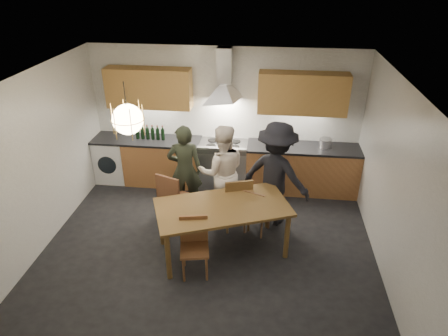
# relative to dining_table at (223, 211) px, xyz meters

# --- Properties ---
(ground) EXTENTS (5.00, 5.00, 0.00)m
(ground) POSITION_rel_dining_table_xyz_m (-0.22, 0.01, -0.71)
(ground) COLOR black
(ground) RESTS_ON ground
(room_shell) EXTENTS (5.02, 4.52, 2.61)m
(room_shell) POSITION_rel_dining_table_xyz_m (-0.22, 0.01, 1.00)
(room_shell) COLOR white
(room_shell) RESTS_ON ground
(counter_run) EXTENTS (5.00, 0.62, 0.90)m
(counter_run) POSITION_rel_dining_table_xyz_m (-0.20, 1.96, -0.26)
(counter_run) COLOR #BC7E48
(counter_run) RESTS_ON ground
(range_stove) EXTENTS (0.90, 0.60, 0.92)m
(range_stove) POSITION_rel_dining_table_xyz_m (-0.22, 1.95, -0.26)
(range_stove) COLOR silver
(range_stove) RESTS_ON ground
(wall_fixtures) EXTENTS (4.30, 0.54, 1.10)m
(wall_fixtures) POSITION_rel_dining_table_xyz_m (-0.22, 2.07, 1.17)
(wall_fixtures) COLOR tan
(wall_fixtures) RESTS_ON ground
(pendant_lamp) EXTENTS (0.43, 0.43, 0.70)m
(pendant_lamp) POSITION_rel_dining_table_xyz_m (-1.22, -0.09, 1.39)
(pendant_lamp) COLOR black
(pendant_lamp) RESTS_ON ground
(dining_table) EXTENTS (2.11, 1.57, 0.80)m
(dining_table) POSITION_rel_dining_table_xyz_m (0.00, 0.00, 0.00)
(dining_table) COLOR brown
(dining_table) RESTS_ON ground
(chair_back_left) EXTENTS (0.55, 0.55, 0.94)m
(chair_back_left) POSITION_rel_dining_table_xyz_m (-0.89, 0.59, -0.17)
(chair_back_left) COLOR brown
(chair_back_left) RESTS_ON ground
(chair_back_mid) EXTENTS (0.54, 0.54, 0.96)m
(chair_back_mid) POSITION_rel_dining_table_xyz_m (0.17, 0.56, -0.16)
(chair_back_mid) COLOR brown
(chair_back_mid) RESTS_ON ground
(chair_back_right) EXTENTS (0.48, 0.48, 0.81)m
(chair_back_right) POSITION_rel_dining_table_xyz_m (0.46, 0.48, -0.24)
(chair_back_right) COLOR brown
(chair_back_right) RESTS_ON ground
(chair_front) EXTENTS (0.45, 0.45, 0.86)m
(chair_front) POSITION_rel_dining_table_xyz_m (-0.34, -0.46, -0.22)
(chair_front) COLOR brown
(chair_front) RESTS_ON ground
(person_left) EXTENTS (0.63, 0.45, 1.59)m
(person_left) POSITION_rel_dining_table_xyz_m (-0.76, 1.03, 0.09)
(person_left) COLOR black
(person_left) RESTS_ON ground
(person_mid) EXTENTS (0.91, 0.78, 1.64)m
(person_mid) POSITION_rel_dining_table_xyz_m (-0.13, 0.98, 0.11)
(person_mid) COLOR white
(person_mid) RESTS_ON ground
(person_right) EXTENTS (1.31, 1.07, 1.76)m
(person_right) POSITION_rel_dining_table_xyz_m (0.75, 0.88, 0.18)
(person_right) COLOR black
(person_right) RESTS_ON ground
(mixing_bowl) EXTENTS (0.39, 0.39, 0.08)m
(mixing_bowl) POSITION_rel_dining_table_xyz_m (0.72, 1.96, 0.23)
(mixing_bowl) COLOR #B8B7BB
(mixing_bowl) RESTS_ON counter_run
(stock_pot) EXTENTS (0.28, 0.28, 0.15)m
(stock_pot) POSITION_rel_dining_table_xyz_m (1.63, 1.99, 0.27)
(stock_pot) COLOR silver
(stock_pot) RESTS_ON counter_run
(wine_bottles) EXTENTS (0.56, 0.07, 0.28)m
(wine_bottles) POSITION_rel_dining_table_xyz_m (-1.62, 1.97, 0.33)
(wine_bottles) COLOR black
(wine_bottles) RESTS_ON counter_run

